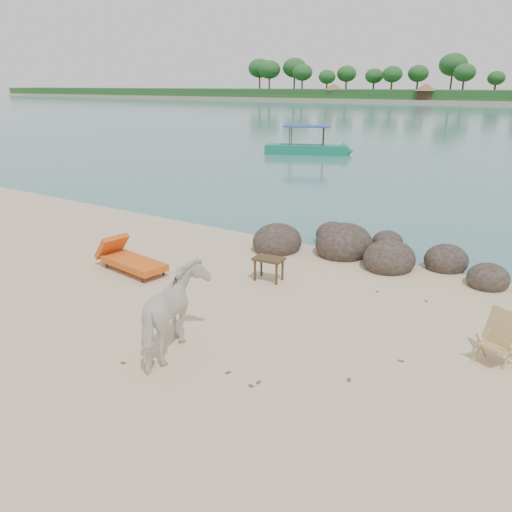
% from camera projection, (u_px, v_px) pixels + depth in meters
% --- Properties ---
extents(boulders, '(6.54, 3.11, 1.14)m').
position_uv_depth(boulders, '(358.00, 250.00, 13.31)').
color(boulders, '#2D231E').
rests_on(boulders, ground).
extents(cow, '(1.40, 1.94, 1.49)m').
position_uv_depth(cow, '(175.00, 314.00, 8.37)').
color(cow, white).
rests_on(cow, ground).
extents(side_table, '(0.73, 0.52, 0.56)m').
position_uv_depth(side_table, '(269.00, 270.00, 11.68)').
color(side_table, '#312513').
rests_on(side_table, ground).
extents(lounge_chair, '(2.33, 1.08, 0.67)m').
position_uv_depth(lounge_chair, '(134.00, 260.00, 12.21)').
color(lounge_chair, '#D34E18').
rests_on(lounge_chair, ground).
extents(deck_chair, '(0.74, 0.77, 0.85)m').
position_uv_depth(deck_chair, '(497.00, 341.00, 8.16)').
color(deck_chair, tan).
rests_on(deck_chair, ground).
extents(boat_near, '(6.23, 3.68, 3.01)m').
position_uv_depth(boat_near, '(307.00, 130.00, 33.21)').
color(boat_near, '#157858').
rests_on(boat_near, water).
extents(dead_leaves, '(6.84, 7.33, 0.00)m').
position_uv_depth(dead_leaves, '(263.00, 351.00, 8.70)').
color(dead_leaves, brown).
rests_on(dead_leaves, ground).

